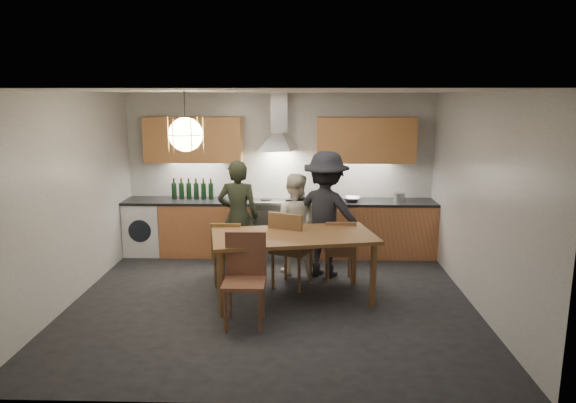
{
  "coord_description": "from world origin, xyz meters",
  "views": [
    {
      "loc": [
        0.39,
        -6.12,
        2.54
      ],
      "look_at": [
        0.19,
        0.4,
        1.2
      ],
      "focal_mm": 32.0,
      "sensor_mm": 36.0,
      "label": 1
    }
  ],
  "objects_px": {
    "person_left": "(238,217)",
    "person_right": "(326,215)",
    "chair_back_left": "(228,249)",
    "chair_front": "(245,272)",
    "stock_pot": "(399,197)",
    "person_mid": "(294,224)",
    "mixing_bowl": "(352,199)",
    "wine_bottles": "(192,189)",
    "dining_table": "(294,242)"
  },
  "relations": [
    {
      "from": "person_mid",
      "to": "mixing_bowl",
      "type": "xyz_separation_m",
      "value": [
        0.91,
        0.83,
        0.2
      ]
    },
    {
      "from": "dining_table",
      "to": "mixing_bowl",
      "type": "relative_size",
      "value": 7.59
    },
    {
      "from": "person_left",
      "to": "mixing_bowl",
      "type": "distance_m",
      "value": 1.9
    },
    {
      "from": "mixing_bowl",
      "to": "stock_pot",
      "type": "distance_m",
      "value": 0.76
    },
    {
      "from": "chair_front",
      "to": "person_left",
      "type": "xyz_separation_m",
      "value": [
        -0.29,
        1.74,
        0.23
      ]
    },
    {
      "from": "dining_table",
      "to": "stock_pot",
      "type": "distance_m",
      "value": 2.5
    },
    {
      "from": "person_left",
      "to": "wine_bottles",
      "type": "xyz_separation_m",
      "value": [
        -0.85,
        0.9,
        0.24
      ]
    },
    {
      "from": "person_right",
      "to": "wine_bottles",
      "type": "xyz_separation_m",
      "value": [
        -2.12,
        1.05,
        0.17
      ]
    },
    {
      "from": "dining_table",
      "to": "person_left",
      "type": "height_order",
      "value": "person_left"
    },
    {
      "from": "chair_back_left",
      "to": "person_left",
      "type": "height_order",
      "value": "person_left"
    },
    {
      "from": "chair_back_left",
      "to": "person_right",
      "type": "distance_m",
      "value": 1.46
    },
    {
      "from": "mixing_bowl",
      "to": "stock_pot",
      "type": "xyz_separation_m",
      "value": [
        0.75,
        0.03,
        0.03
      ]
    },
    {
      "from": "stock_pot",
      "to": "wine_bottles",
      "type": "xyz_separation_m",
      "value": [
        -3.33,
        0.07,
        0.11
      ]
    },
    {
      "from": "person_left",
      "to": "wine_bottles",
      "type": "relative_size",
      "value": 2.42
    },
    {
      "from": "person_left",
      "to": "stock_pot",
      "type": "xyz_separation_m",
      "value": [
        2.47,
        0.83,
        0.14
      ]
    },
    {
      "from": "chair_front",
      "to": "person_mid",
      "type": "bearing_deg",
      "value": 72.89
    },
    {
      "from": "chair_front",
      "to": "stock_pot",
      "type": "xyz_separation_m",
      "value": [
        2.18,
        2.57,
        0.37
      ]
    },
    {
      "from": "dining_table",
      "to": "wine_bottles",
      "type": "distance_m",
      "value": 2.59
    },
    {
      "from": "person_mid",
      "to": "mixing_bowl",
      "type": "distance_m",
      "value": 1.24
    },
    {
      "from": "dining_table",
      "to": "person_right",
      "type": "xyz_separation_m",
      "value": [
        0.44,
        0.89,
        0.15
      ]
    },
    {
      "from": "person_right",
      "to": "stock_pot",
      "type": "height_order",
      "value": "person_right"
    },
    {
      "from": "chair_back_left",
      "to": "wine_bottles",
      "type": "xyz_separation_m",
      "value": [
        -0.78,
        1.48,
        0.56
      ]
    },
    {
      "from": "wine_bottles",
      "to": "chair_front",
      "type": "bearing_deg",
      "value": -66.56
    },
    {
      "from": "chair_back_left",
      "to": "person_mid",
      "type": "distance_m",
      "value": 1.07
    },
    {
      "from": "chair_front",
      "to": "stock_pot",
      "type": "bearing_deg",
      "value": 49.54
    },
    {
      "from": "person_mid",
      "to": "stock_pot",
      "type": "xyz_separation_m",
      "value": [
        1.66,
        0.86,
        0.23
      ]
    },
    {
      "from": "mixing_bowl",
      "to": "wine_bottles",
      "type": "height_order",
      "value": "wine_bottles"
    },
    {
      "from": "chair_back_left",
      "to": "person_left",
      "type": "bearing_deg",
      "value": -94.8
    },
    {
      "from": "person_left",
      "to": "person_mid",
      "type": "relative_size",
      "value": 1.12
    },
    {
      "from": "dining_table",
      "to": "stock_pot",
      "type": "relative_size",
      "value": 12.2
    },
    {
      "from": "dining_table",
      "to": "person_mid",
      "type": "relative_size",
      "value": 1.47
    },
    {
      "from": "dining_table",
      "to": "person_mid",
      "type": "bearing_deg",
      "value": 79.79
    },
    {
      "from": "dining_table",
      "to": "mixing_bowl",
      "type": "distance_m",
      "value": 2.05
    },
    {
      "from": "dining_table",
      "to": "person_mid",
      "type": "height_order",
      "value": "person_mid"
    },
    {
      "from": "chair_back_left",
      "to": "person_left",
      "type": "xyz_separation_m",
      "value": [
        0.08,
        0.58,
        0.32
      ]
    },
    {
      "from": "mixing_bowl",
      "to": "wine_bottles",
      "type": "relative_size",
      "value": 0.42
    },
    {
      "from": "chair_back_left",
      "to": "mixing_bowl",
      "type": "distance_m",
      "value": 2.3
    },
    {
      "from": "chair_front",
      "to": "person_mid",
      "type": "relative_size",
      "value": 0.7
    },
    {
      "from": "chair_front",
      "to": "mixing_bowl",
      "type": "relative_size",
      "value": 3.62
    },
    {
      "from": "stock_pot",
      "to": "chair_back_left",
      "type": "bearing_deg",
      "value": -151.01
    },
    {
      "from": "person_right",
      "to": "mixing_bowl",
      "type": "height_order",
      "value": "person_right"
    },
    {
      "from": "person_mid",
      "to": "person_right",
      "type": "xyz_separation_m",
      "value": [
        0.45,
        -0.12,
        0.16
      ]
    },
    {
      "from": "dining_table",
      "to": "chair_front",
      "type": "bearing_deg",
      "value": -138.29
    },
    {
      "from": "chair_back_left",
      "to": "chair_front",
      "type": "bearing_deg",
      "value": 110.16
    },
    {
      "from": "person_mid",
      "to": "stock_pot",
      "type": "height_order",
      "value": "person_mid"
    },
    {
      "from": "chair_front",
      "to": "stock_pot",
      "type": "distance_m",
      "value": 3.39
    },
    {
      "from": "chair_front",
      "to": "wine_bottles",
      "type": "xyz_separation_m",
      "value": [
        -1.15,
        2.64,
        0.48
      ]
    },
    {
      "from": "person_left",
      "to": "person_right",
      "type": "bearing_deg",
      "value": 177.33
    },
    {
      "from": "person_right",
      "to": "chair_back_left",
      "type": "bearing_deg",
      "value": 39.5
    },
    {
      "from": "person_left",
      "to": "mixing_bowl",
      "type": "height_order",
      "value": "person_left"
    }
  ]
}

